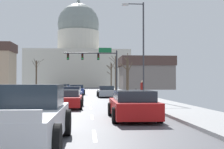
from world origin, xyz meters
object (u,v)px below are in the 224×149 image
object	(u,v)px
sedan_near_01	(106,92)
sedan_near_03	(67,99)
sedan_oncoming_02	(66,87)
pedestrian_00	(142,89)
sedan_near_00	(77,90)
sedan_oncoming_00	(36,89)
sedan_near_02	(72,94)
sedan_near_04	(133,105)
sedan_oncoming_01	(63,87)
bicycle_parked	(136,93)
pickup_truck_near_05	(22,118)
signal_gantry	(98,60)
street_lamp_right	(141,43)

from	to	relation	value
sedan_near_01	sedan_near_03	distance (m)	14.52
sedan_oncoming_02	pedestrian_00	distance (m)	52.46
sedan_near_01	sedan_near_00	bearing A→B (deg)	115.13
sedan_near_03	sedan_oncoming_02	xyz separation A→B (m)	(-3.97, 58.77, 0.03)
sedan_oncoming_00	pedestrian_00	distance (m)	28.12
sedan_near_02	sedan_near_04	bearing A→B (deg)	-76.17
sedan_oncoming_01	bicycle_parked	distance (m)	34.86
sedan_near_00	sedan_oncoming_01	size ratio (longest dim) A/B	0.96
sedan_oncoming_02	pedestrian_00	world-z (taller)	pedestrian_00
sedan_near_00	pickup_truck_near_05	xyz separation A→B (m)	(-0.28, -33.46, 0.10)
sedan_near_02	sedan_oncoming_02	size ratio (longest dim) A/B	1.02
sedan_oncoming_01	sedan_near_01	bearing A→B (deg)	-77.24
signal_gantry	sedan_oncoming_01	distance (m)	21.15
sedan_near_01	pickup_truck_near_05	bearing A→B (deg)	-98.08
signal_gantry	sedan_oncoming_00	xyz separation A→B (m)	(-9.89, 6.14, -4.32)
pickup_truck_near_05	sedan_oncoming_02	world-z (taller)	pickup_truck_near_05
signal_gantry	pedestrian_00	world-z (taller)	signal_gantry
sedan_near_02	sedan_near_03	bearing A→B (deg)	-89.58
sedan_near_01	sedan_near_02	distance (m)	7.66
sedan_near_02	sedan_oncoming_00	world-z (taller)	sedan_near_02
sedan_oncoming_00	sedan_oncoming_02	world-z (taller)	sedan_oncoming_02
sedan_oncoming_02	pedestrian_00	size ratio (longest dim) A/B	2.60
sedan_near_04	sedan_near_00	bearing A→B (deg)	96.93
sedan_oncoming_02	sedan_near_03	bearing A→B (deg)	-86.13
sedan_near_00	sedan_oncoming_01	xyz separation A→B (m)	(-3.69, 24.14, -0.01)
signal_gantry	pickup_truck_near_05	bearing A→B (deg)	-94.73
sedan_near_02	sedan_near_04	size ratio (longest dim) A/B	0.95
sedan_near_01	bicycle_parked	size ratio (longest dim) A/B	2.55
sedan_near_03	pedestrian_00	distance (m)	9.57
sedan_oncoming_01	pedestrian_00	xyz separation A→B (m)	(9.93, -38.28, 0.46)
sedan_near_01	pedestrian_00	distance (m)	7.40
signal_gantry	bicycle_parked	bearing A→B (deg)	-75.57
sedan_near_01	sedan_near_02	world-z (taller)	sedan_near_02
sedan_near_02	sedan_oncoming_02	xyz separation A→B (m)	(-3.92, 51.51, -0.02)
sedan_near_01	sedan_oncoming_00	xyz separation A→B (m)	(-10.46, 17.96, 0.00)
street_lamp_right	sedan_oncoming_00	distance (m)	28.63
bicycle_parked	pickup_truck_near_05	bearing A→B (deg)	-105.39
sedan_near_01	pickup_truck_near_05	world-z (taller)	pickup_truck_near_05
sedan_near_02	signal_gantry	bearing A→B (deg)	81.35
pedestrian_00	bicycle_parked	world-z (taller)	pedestrian_00
sedan_near_02	sedan_oncoming_00	distance (m)	25.80
sedan_near_02	pedestrian_00	size ratio (longest dim) A/B	2.66
signal_gantry	sedan_oncoming_00	bearing A→B (deg)	148.15
street_lamp_right	sedan_oncoming_02	xyz separation A→B (m)	(-9.98, 51.73, -4.54)
sedan_near_00	bicycle_parked	distance (m)	11.23
sedan_near_02	sedan_oncoming_01	xyz separation A→B (m)	(-3.71, 38.32, -0.00)
street_lamp_right	pickup_truck_near_05	size ratio (longest dim) A/B	1.57
signal_gantry	sedan_oncoming_01	xyz separation A→B (m)	(-6.55, 19.64, -4.30)
signal_gantry	bicycle_parked	distance (m)	14.85
signal_gantry	sedan_near_02	bearing A→B (deg)	-98.65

